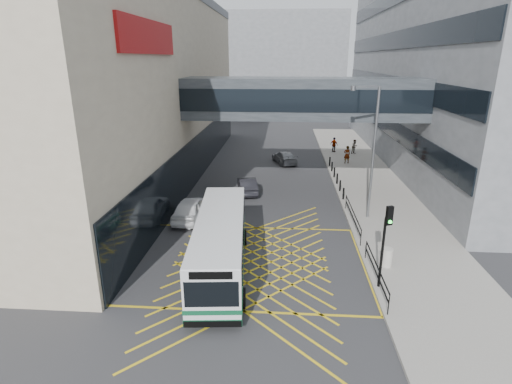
% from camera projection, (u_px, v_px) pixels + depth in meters
% --- Properties ---
extents(ground, '(120.00, 120.00, 0.00)m').
position_uv_depth(ground, '(251.00, 261.00, 21.47)').
color(ground, '#333335').
extents(building_whsmith, '(24.17, 42.00, 16.00)m').
position_uv_depth(building_whsmith, '(63.00, 87.00, 35.27)').
color(building_whsmith, '#BAAB90').
rests_on(building_whsmith, ground).
extents(building_right, '(24.09, 44.00, 20.00)m').
position_uv_depth(building_right, '(512.00, 62.00, 39.37)').
color(building_right, slate).
rests_on(building_right, ground).
extents(building_far, '(28.00, 16.00, 18.00)m').
position_uv_depth(building_far, '(266.00, 66.00, 75.48)').
color(building_far, slate).
rests_on(building_far, ground).
extents(skybridge, '(20.00, 4.10, 3.00)m').
position_uv_depth(skybridge, '(303.00, 98.00, 30.23)').
color(skybridge, '#33383D').
rests_on(skybridge, ground).
extents(pavement, '(6.00, 54.00, 0.16)m').
position_uv_depth(pavement, '(367.00, 182.00, 35.03)').
color(pavement, gray).
rests_on(pavement, ground).
extents(box_junction, '(12.00, 9.00, 0.01)m').
position_uv_depth(box_junction, '(251.00, 261.00, 21.47)').
color(box_junction, gold).
rests_on(box_junction, ground).
extents(bus, '(3.23, 10.35, 2.86)m').
position_uv_depth(bus, '(221.00, 242.00, 20.24)').
color(bus, silver).
rests_on(bus, ground).
extents(car_white, '(2.27, 5.01, 1.56)m').
position_uv_depth(car_white, '(191.00, 208.00, 26.91)').
color(car_white, white).
rests_on(car_white, ground).
extents(car_dark, '(2.36, 4.32, 1.28)m').
position_uv_depth(car_dark, '(247.00, 185.00, 32.23)').
color(car_dark, black).
rests_on(car_dark, ground).
extents(car_silver, '(3.01, 4.64, 1.34)m').
position_uv_depth(car_silver, '(284.00, 157.00, 41.31)').
color(car_silver, gray).
rests_on(car_silver, ground).
extents(traffic_light, '(0.33, 0.49, 4.11)m').
position_uv_depth(traffic_light, '(386.00, 235.00, 17.88)').
color(traffic_light, black).
rests_on(traffic_light, pavement).
extents(street_lamp, '(1.95, 0.72, 8.64)m').
position_uv_depth(street_lamp, '(371.00, 146.00, 25.47)').
color(street_lamp, slate).
rests_on(street_lamp, pavement).
extents(litter_bin, '(0.56, 0.56, 0.98)m').
position_uv_depth(litter_bin, '(387.00, 257.00, 20.54)').
color(litter_bin, '#ADA89E').
rests_on(litter_bin, pavement).
extents(kerb_railings, '(0.05, 12.54, 1.00)m').
position_uv_depth(kerb_railings, '(362.00, 236.00, 22.46)').
color(kerb_railings, black).
rests_on(kerb_railings, pavement).
extents(bollards, '(0.14, 10.14, 0.90)m').
position_uv_depth(bollards, '(336.00, 175.00, 35.04)').
color(bollards, black).
rests_on(bollards, pavement).
extents(pedestrian_a, '(0.81, 0.65, 1.79)m').
position_uv_depth(pedestrian_a, '(347.00, 155.00, 40.64)').
color(pedestrian_a, gray).
rests_on(pedestrian_a, pavement).
extents(pedestrian_b, '(0.89, 0.85, 1.60)m').
position_uv_depth(pedestrian_b, '(355.00, 147.00, 44.73)').
color(pedestrian_b, gray).
rests_on(pedestrian_b, pavement).
extents(pedestrian_c, '(1.06, 1.03, 1.69)m').
position_uv_depth(pedestrian_c, '(334.00, 145.00, 45.51)').
color(pedestrian_c, gray).
rests_on(pedestrian_c, pavement).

